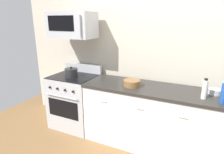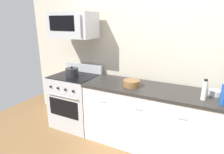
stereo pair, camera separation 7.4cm
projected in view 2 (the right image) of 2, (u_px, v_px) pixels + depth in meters
name	position (u px, v px, depth m)	size (l,w,h in m)	color
ground_plane	(161.00, 148.00, 2.79)	(6.50, 6.50, 0.00)	olive
back_wall	(174.00, 54.00, 2.75)	(5.42, 0.10, 2.70)	beige
counter_unit	(163.00, 121.00, 2.66)	(2.33, 0.66, 0.92)	white
range_oven	(76.00, 100.00, 3.32)	(0.76, 0.69, 1.07)	#B7BABF
microwave	(73.00, 25.00, 2.99)	(0.74, 0.44, 0.40)	#B7BABF
bottle_soda_blue	(224.00, 94.00, 2.06)	(0.06, 0.06, 0.26)	#1E4CA5
bottle_vinegar_white	(204.00, 90.00, 2.19)	(0.06, 0.06, 0.26)	silver
bowl_wooden_salad	(132.00, 83.00, 2.67)	(0.24, 0.24, 0.09)	brown
bowl_steel_prep	(215.00, 92.00, 2.35)	(0.16, 0.16, 0.07)	#B2B5BA
stockpot	(72.00, 72.00, 3.13)	(0.21, 0.21, 0.17)	#262628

